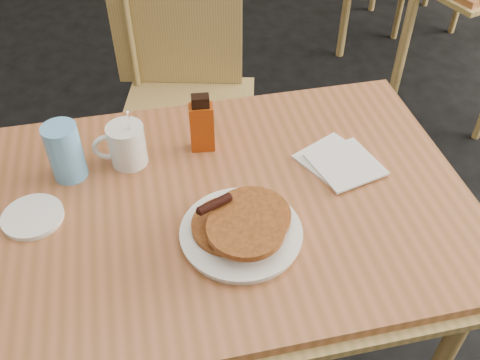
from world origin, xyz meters
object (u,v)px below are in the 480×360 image
pancake_plate (241,229)px  main_table (219,213)px  chair_main_far (183,73)px  syrup_bottle (202,125)px  blue_tumbler (65,152)px  coffee_mug (126,144)px

pancake_plate → main_table: bearing=105.3°
chair_main_far → syrup_bottle: (-0.00, -0.59, 0.22)m
syrup_bottle → blue_tumbler: 0.33m
main_table → syrup_bottle: (-0.01, 0.19, 0.12)m
syrup_bottle → coffee_mug: bearing=-169.8°
pancake_plate → coffee_mug: 0.37m
chair_main_far → syrup_bottle: size_ratio=6.49×
pancake_plate → syrup_bottle: size_ratio=1.67×
chair_main_far → pancake_plate: 0.91m
main_table → syrup_bottle: size_ratio=7.79×
coffee_mug → blue_tumbler: 0.14m
blue_tumbler → syrup_bottle: bearing=7.0°
main_table → coffee_mug: 0.28m
coffee_mug → syrup_bottle: (0.19, 0.02, 0.02)m
syrup_bottle → blue_tumbler: bearing=-168.7°
pancake_plate → syrup_bottle: (-0.04, 0.31, 0.05)m
pancake_plate → coffee_mug: size_ratio=1.57×
syrup_bottle → main_table: bearing=-83.4°
chair_main_far → syrup_bottle: chair_main_far is taller
pancake_plate → blue_tumbler: size_ratio=1.84×
syrup_bottle → blue_tumbler: syrup_bottle is taller
syrup_bottle → chair_main_far: bearing=93.9°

